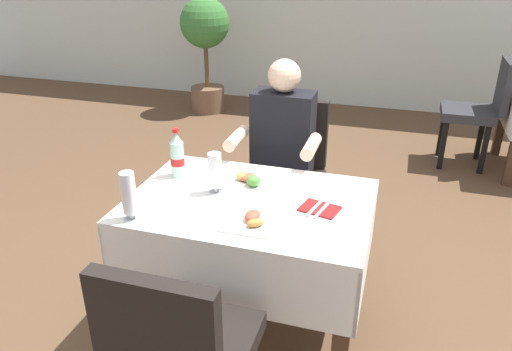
% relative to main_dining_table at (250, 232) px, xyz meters
% --- Properties ---
extents(ground_plane, '(11.00, 11.00, 0.00)m').
position_rel_main_dining_table_xyz_m(ground_plane, '(-0.06, 0.09, -0.57)').
color(ground_plane, brown).
extents(main_dining_table, '(1.14, 0.80, 0.75)m').
position_rel_main_dining_table_xyz_m(main_dining_table, '(0.00, 0.00, 0.00)').
color(main_dining_table, white).
rests_on(main_dining_table, ground).
extents(chair_far_diner_seat, '(0.44, 0.50, 0.97)m').
position_rel_main_dining_table_xyz_m(chair_far_diner_seat, '(0.00, 0.79, -0.02)').
color(chair_far_diner_seat, black).
rests_on(chair_far_diner_seat, ground).
extents(chair_near_camera_side, '(0.44, 0.50, 0.97)m').
position_rel_main_dining_table_xyz_m(chair_near_camera_side, '(0.00, -0.79, -0.02)').
color(chair_near_camera_side, black).
rests_on(chair_near_camera_side, ground).
extents(seated_diner_far, '(0.50, 0.46, 1.26)m').
position_rel_main_dining_table_xyz_m(seated_diner_far, '(-0.03, 0.68, 0.14)').
color(seated_diner_far, '#282D42').
rests_on(seated_diner_far, ground).
extents(plate_near_camera, '(0.23, 0.23, 0.05)m').
position_rel_main_dining_table_xyz_m(plate_near_camera, '(0.08, -0.20, 0.19)').
color(plate_near_camera, white).
rests_on(plate_near_camera, main_dining_table).
extents(plate_far_diner, '(0.25, 0.25, 0.07)m').
position_rel_main_dining_table_xyz_m(plate_far_diner, '(-0.06, 0.16, 0.20)').
color(plate_far_diner, white).
rests_on(plate_far_diner, main_dining_table).
extents(beer_glass_left, '(0.07, 0.07, 0.22)m').
position_rel_main_dining_table_xyz_m(beer_glass_left, '(-0.44, -0.33, 0.29)').
color(beer_glass_left, white).
rests_on(beer_glass_left, main_dining_table).
extents(beer_glass_middle, '(0.07, 0.07, 0.20)m').
position_rel_main_dining_table_xyz_m(beer_glass_middle, '(-0.18, 0.02, 0.28)').
color(beer_glass_middle, white).
rests_on(beer_glass_middle, main_dining_table).
extents(cola_bottle_primary, '(0.07, 0.07, 0.26)m').
position_rel_main_dining_table_xyz_m(cola_bottle_primary, '(-0.43, 0.14, 0.29)').
color(cola_bottle_primary, silver).
rests_on(cola_bottle_primary, main_dining_table).
extents(napkin_cutlery_set, '(0.20, 0.20, 0.01)m').
position_rel_main_dining_table_xyz_m(napkin_cutlery_set, '(0.33, 0.00, 0.18)').
color(napkin_cutlery_set, maroon).
rests_on(napkin_cutlery_set, main_dining_table).
extents(background_chair_left, '(0.50, 0.44, 0.97)m').
position_rel_main_dining_table_xyz_m(background_chair_left, '(1.29, 2.59, -0.02)').
color(background_chair_left, '#2D2D33').
rests_on(background_chair_left, ground).
extents(potted_plant_corner, '(0.57, 0.57, 1.32)m').
position_rel_main_dining_table_xyz_m(potted_plant_corner, '(-1.62, 3.42, 0.28)').
color(potted_plant_corner, brown).
rests_on(potted_plant_corner, ground).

